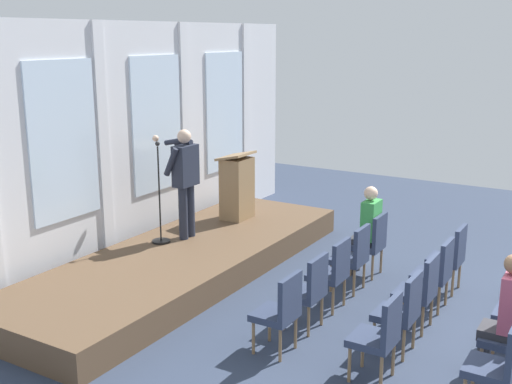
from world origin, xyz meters
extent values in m
cube|color=silver|center=(0.00, 6.18, 1.84)|extent=(10.04, 0.10, 3.68)
cube|color=silver|center=(-1.00, 6.12, 2.04)|extent=(1.21, 0.04, 2.22)
cube|color=silver|center=(-0.25, 6.12, 1.84)|extent=(0.20, 0.08, 3.68)
cube|color=silver|center=(1.00, 6.12, 2.04)|extent=(1.21, 0.04, 2.22)
cube|color=silver|center=(1.76, 6.12, 1.84)|extent=(0.20, 0.08, 3.68)
cube|color=silver|center=(3.01, 6.12, 2.04)|extent=(1.21, 0.04, 2.22)
cube|color=silver|center=(3.76, 6.12, 1.84)|extent=(0.20, 0.08, 3.68)
cube|color=brown|center=(0.00, 4.85, 0.20)|extent=(6.21, 2.05, 0.39)
cylinder|color=#232838|center=(0.38, 5.14, 0.81)|extent=(0.14, 0.14, 0.83)
cylinder|color=#232838|center=(0.56, 5.14, 0.81)|extent=(0.14, 0.14, 0.83)
cube|color=#232838|center=(0.47, 5.14, 1.54)|extent=(0.42, 0.22, 0.62)
cube|color=navy|center=(0.47, 5.26, 1.61)|extent=(0.06, 0.01, 0.37)
sphere|color=beige|center=(0.47, 5.15, 1.98)|extent=(0.21, 0.21, 0.21)
cylinder|color=#232838|center=(0.23, 5.22, 1.63)|extent=(0.09, 0.28, 0.45)
cylinder|color=#232838|center=(0.61, 5.27, 1.85)|extent=(0.15, 0.36, 0.15)
cylinder|color=#232838|center=(0.55, 5.41, 1.87)|extent=(0.11, 0.34, 0.15)
sphere|color=beige|center=(0.43, 5.67, 1.92)|extent=(0.10, 0.10, 0.10)
cylinder|color=black|center=(0.08, 5.34, 0.41)|extent=(0.28, 0.28, 0.03)
cylinder|color=black|center=(0.08, 5.34, 1.15)|extent=(0.02, 0.02, 1.45)
sphere|color=#262626|center=(0.08, 5.34, 1.91)|extent=(0.07, 0.07, 0.07)
cube|color=#93724C|center=(1.78, 5.05, 0.92)|extent=(0.52, 0.40, 1.05)
cube|color=#93724C|center=(1.78, 5.07, 1.48)|extent=(0.60, 0.48, 0.14)
cylinder|color=olive|center=(-1.20, 2.70, 0.20)|extent=(0.04, 0.04, 0.40)
cylinder|color=olive|center=(-1.56, 2.70, 0.20)|extent=(0.04, 0.04, 0.40)
cylinder|color=olive|center=(-1.20, 2.36, 0.20)|extent=(0.04, 0.04, 0.40)
cylinder|color=olive|center=(-1.56, 2.36, 0.20)|extent=(0.04, 0.04, 0.40)
cube|color=#2D3851|center=(-1.38, 2.53, 0.44)|extent=(0.46, 0.44, 0.08)
cube|color=#2D3851|center=(-1.38, 2.34, 0.71)|extent=(0.46, 0.06, 0.46)
cylinder|color=olive|center=(-0.51, 2.70, 0.20)|extent=(0.04, 0.04, 0.40)
cylinder|color=olive|center=(-0.87, 2.70, 0.20)|extent=(0.04, 0.04, 0.40)
cylinder|color=olive|center=(-0.51, 2.36, 0.20)|extent=(0.04, 0.04, 0.40)
cylinder|color=olive|center=(-0.87, 2.36, 0.20)|extent=(0.04, 0.04, 0.40)
cube|color=#2D3851|center=(-0.69, 2.53, 0.44)|extent=(0.46, 0.44, 0.08)
cube|color=#2D3851|center=(-0.69, 2.34, 0.71)|extent=(0.46, 0.06, 0.46)
cylinder|color=olive|center=(0.18, 2.70, 0.20)|extent=(0.04, 0.04, 0.40)
cylinder|color=olive|center=(-0.18, 2.70, 0.20)|extent=(0.04, 0.04, 0.40)
cylinder|color=olive|center=(0.18, 2.36, 0.20)|extent=(0.04, 0.04, 0.40)
cylinder|color=olive|center=(-0.18, 2.36, 0.20)|extent=(0.04, 0.04, 0.40)
cube|color=#2D3851|center=(0.00, 2.53, 0.44)|extent=(0.46, 0.44, 0.08)
cube|color=#2D3851|center=(0.00, 2.34, 0.71)|extent=(0.46, 0.06, 0.46)
cylinder|color=olive|center=(0.87, 2.70, 0.20)|extent=(0.04, 0.04, 0.40)
cylinder|color=olive|center=(0.51, 2.70, 0.20)|extent=(0.04, 0.04, 0.40)
cylinder|color=olive|center=(0.87, 2.36, 0.20)|extent=(0.04, 0.04, 0.40)
cylinder|color=olive|center=(0.51, 2.36, 0.20)|extent=(0.04, 0.04, 0.40)
cube|color=#2D3851|center=(0.69, 2.53, 0.44)|extent=(0.46, 0.44, 0.08)
cube|color=#2D3851|center=(0.69, 2.34, 0.71)|extent=(0.46, 0.06, 0.46)
cylinder|color=olive|center=(1.56, 2.70, 0.20)|extent=(0.04, 0.04, 0.40)
cylinder|color=olive|center=(1.20, 2.70, 0.20)|extent=(0.04, 0.04, 0.40)
cylinder|color=olive|center=(1.56, 2.36, 0.20)|extent=(0.04, 0.04, 0.40)
cylinder|color=olive|center=(1.20, 2.36, 0.20)|extent=(0.04, 0.04, 0.40)
cube|color=#2D3851|center=(1.38, 2.53, 0.44)|extent=(0.46, 0.44, 0.08)
cube|color=#2D3851|center=(1.38, 2.34, 0.71)|extent=(0.46, 0.06, 0.46)
cylinder|color=#2D2D33|center=(1.29, 2.71, 0.22)|extent=(0.10, 0.10, 0.44)
cylinder|color=#2D2D33|center=(1.47, 2.71, 0.22)|extent=(0.10, 0.10, 0.44)
cube|color=#2D2D33|center=(1.38, 2.59, 0.50)|extent=(0.34, 0.36, 0.12)
cube|color=green|center=(1.38, 2.48, 0.85)|extent=(0.36, 0.20, 0.58)
sphere|color=beige|center=(1.38, 2.50, 1.25)|extent=(0.20, 0.20, 0.20)
cylinder|color=olive|center=(-1.20, 1.55, 0.20)|extent=(0.04, 0.04, 0.40)
cylinder|color=olive|center=(-1.56, 1.55, 0.20)|extent=(0.04, 0.04, 0.40)
cylinder|color=olive|center=(-1.20, 1.21, 0.20)|extent=(0.04, 0.04, 0.40)
cylinder|color=olive|center=(-1.56, 1.21, 0.20)|extent=(0.04, 0.04, 0.40)
cube|color=#2D3851|center=(-1.38, 1.38, 0.44)|extent=(0.46, 0.44, 0.08)
cube|color=#2D3851|center=(-1.38, 1.19, 0.71)|extent=(0.46, 0.06, 0.46)
cylinder|color=olive|center=(-0.51, 1.55, 0.20)|extent=(0.04, 0.04, 0.40)
cylinder|color=olive|center=(-0.87, 1.55, 0.20)|extent=(0.04, 0.04, 0.40)
cylinder|color=olive|center=(-0.51, 1.21, 0.20)|extent=(0.04, 0.04, 0.40)
cylinder|color=olive|center=(-0.87, 1.21, 0.20)|extent=(0.04, 0.04, 0.40)
cube|color=#2D3851|center=(-0.69, 1.38, 0.44)|extent=(0.46, 0.44, 0.08)
cube|color=#2D3851|center=(-0.69, 1.19, 0.71)|extent=(0.46, 0.06, 0.46)
cylinder|color=olive|center=(0.18, 1.55, 0.20)|extent=(0.04, 0.04, 0.40)
cylinder|color=olive|center=(-0.18, 1.55, 0.20)|extent=(0.04, 0.04, 0.40)
cylinder|color=olive|center=(0.18, 1.21, 0.20)|extent=(0.04, 0.04, 0.40)
cylinder|color=olive|center=(-0.18, 1.21, 0.20)|extent=(0.04, 0.04, 0.40)
cube|color=#2D3851|center=(0.00, 1.38, 0.44)|extent=(0.46, 0.44, 0.08)
cube|color=#2D3851|center=(0.00, 1.19, 0.71)|extent=(0.46, 0.06, 0.46)
cylinder|color=olive|center=(0.87, 1.55, 0.20)|extent=(0.04, 0.04, 0.40)
cylinder|color=olive|center=(0.51, 1.55, 0.20)|extent=(0.04, 0.04, 0.40)
cylinder|color=olive|center=(0.87, 1.21, 0.20)|extent=(0.04, 0.04, 0.40)
cylinder|color=olive|center=(0.51, 1.21, 0.20)|extent=(0.04, 0.04, 0.40)
cube|color=#2D3851|center=(0.69, 1.38, 0.44)|extent=(0.46, 0.44, 0.08)
cube|color=#2D3851|center=(0.69, 1.19, 0.71)|extent=(0.46, 0.06, 0.46)
cylinder|color=olive|center=(1.56, 1.55, 0.20)|extent=(0.04, 0.04, 0.40)
cylinder|color=olive|center=(1.20, 1.55, 0.20)|extent=(0.04, 0.04, 0.40)
cylinder|color=olive|center=(1.56, 1.21, 0.20)|extent=(0.04, 0.04, 0.40)
cylinder|color=olive|center=(1.20, 1.21, 0.20)|extent=(0.04, 0.04, 0.40)
cube|color=#2D3851|center=(1.38, 1.38, 0.44)|extent=(0.46, 0.44, 0.08)
cube|color=#2D3851|center=(1.38, 1.19, 0.71)|extent=(0.46, 0.06, 0.46)
cylinder|color=olive|center=(-1.20, 0.40, 0.20)|extent=(0.04, 0.04, 0.40)
cube|color=#2D3851|center=(-1.38, 0.23, 0.44)|extent=(0.46, 0.44, 0.08)
cylinder|color=olive|center=(-0.51, 0.40, 0.20)|extent=(0.04, 0.04, 0.40)
cylinder|color=olive|center=(-0.87, 0.40, 0.20)|extent=(0.04, 0.04, 0.40)
cube|color=#2D3851|center=(-0.69, 0.23, 0.44)|extent=(0.46, 0.44, 0.08)
cylinder|color=#2D2D33|center=(-0.78, 0.41, 0.22)|extent=(0.10, 0.10, 0.44)
cylinder|color=#2D2D33|center=(-0.60, 0.41, 0.22)|extent=(0.10, 0.10, 0.44)
cube|color=#2D2D33|center=(-0.69, 0.29, 0.50)|extent=(0.34, 0.36, 0.12)
cylinder|color=olive|center=(0.18, 0.40, 0.20)|extent=(0.04, 0.04, 0.40)
cylinder|color=olive|center=(-0.18, 0.40, 0.20)|extent=(0.04, 0.04, 0.40)
cylinder|color=olive|center=(0.87, 0.40, 0.20)|extent=(0.04, 0.04, 0.40)
cylinder|color=olive|center=(0.51, 0.40, 0.20)|extent=(0.04, 0.04, 0.40)
camera|label=1|loc=(-7.11, -0.66, 3.48)|focal=44.75mm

